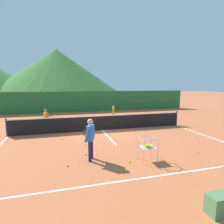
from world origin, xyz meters
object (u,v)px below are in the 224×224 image
at_px(ball_cart, 147,146).
at_px(tennis_ball_3, 129,162).
at_px(student_0, 46,117).
at_px(tennis_ball_4, 198,152).
at_px(tennis_ball_9, 85,145).
at_px(tennis_ball_2, 85,154).
at_px(tennis_ball_7, 178,170).
at_px(instructor, 90,135).
at_px(tennis_ball_6, 108,137).
at_px(tennis_ball_8, 62,139).
at_px(tennis_net, 102,123).
at_px(tennis_ball_1, 196,138).
at_px(student_1, 114,112).
at_px(tennis_ball_5, 154,138).
at_px(tennis_ball_0, 67,165).

height_order(ball_cart, tennis_ball_3, ball_cart).
relative_size(student_0, tennis_ball_4, 19.67).
bearing_deg(tennis_ball_9, tennis_ball_2, -97.61).
relative_size(ball_cart, tennis_ball_7, 13.22).
xyz_separation_m(tennis_ball_2, tennis_ball_9, (0.17, 1.28, 0.00)).
bearing_deg(instructor, tennis_ball_6, 63.43).
height_order(tennis_ball_6, tennis_ball_8, same).
distance_m(instructor, tennis_ball_7, 3.38).
bearing_deg(student_0, instructor, -71.13).
bearing_deg(tennis_ball_6, student_0, 138.51).
height_order(tennis_net, tennis_ball_4, tennis_net).
bearing_deg(tennis_ball_9, tennis_ball_1, -4.52).
bearing_deg(tennis_ball_2, student_1, 65.10).
relative_size(instructor, tennis_ball_4, 23.97).
height_order(instructor, tennis_ball_1, instructor).
height_order(tennis_ball_1, tennis_ball_4, same).
distance_m(tennis_net, tennis_ball_7, 6.47).
bearing_deg(tennis_ball_3, tennis_ball_5, 46.31).
distance_m(tennis_ball_6, tennis_ball_8, 2.49).
bearing_deg(student_1, tennis_ball_7, -92.24).
height_order(tennis_net, tennis_ball_8, tennis_net).
xyz_separation_m(tennis_ball_4, tennis_ball_6, (-3.16, 3.34, 0.00)).
bearing_deg(tennis_ball_8, tennis_ball_6, -6.60).
xyz_separation_m(tennis_ball_0, tennis_ball_5, (4.69, 2.26, 0.00)).
height_order(student_0, tennis_ball_9, student_0).
bearing_deg(tennis_ball_8, tennis_ball_2, -70.01).
distance_m(tennis_ball_8, tennis_ball_9, 1.69).
bearing_deg(tennis_ball_2, tennis_ball_3, -38.87).
relative_size(instructor, student_0, 1.22).
xyz_separation_m(tennis_ball_0, tennis_ball_9, (0.94, 2.20, 0.00)).
xyz_separation_m(instructor, student_1, (3.09, 7.49, -0.24)).
bearing_deg(ball_cart, tennis_ball_1, 27.12).
xyz_separation_m(student_1, tennis_ball_3, (-1.73, -8.16, -0.70)).
height_order(student_1, tennis_ball_8, student_1).
distance_m(ball_cart, tennis_ball_6, 3.60).
bearing_deg(tennis_net, student_1, 61.02).
distance_m(tennis_ball_1, tennis_ball_3, 5.09).
height_order(tennis_net, tennis_ball_9, tennis_net).
xyz_separation_m(tennis_ball_7, tennis_ball_9, (-2.69, 3.58, 0.00)).
height_order(tennis_ball_7, tennis_ball_8, same).
bearing_deg(tennis_ball_0, tennis_ball_2, 50.24).
bearing_deg(tennis_ball_3, student_1, 78.02).
bearing_deg(tennis_ball_1, student_1, 115.57).
xyz_separation_m(ball_cart, tennis_ball_5, (1.70, 2.55, -0.56)).
distance_m(instructor, student_1, 8.11).
height_order(student_1, tennis_ball_2, student_1).
distance_m(tennis_ball_2, tennis_ball_5, 4.14).
xyz_separation_m(tennis_net, tennis_ball_2, (-1.61, -4.04, -0.47)).
xyz_separation_m(tennis_ball_2, tennis_ball_4, (4.70, -1.06, 0.00)).
bearing_deg(student_1, tennis_ball_4, -79.59).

